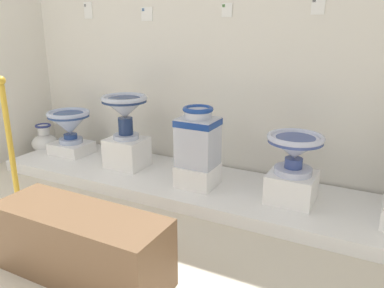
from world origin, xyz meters
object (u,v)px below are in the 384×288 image
object	(u,v)px
info_placard_second	(147,14)
antique_toilet_rightmost	(198,136)
plinth_block_central_ornate	(72,148)
info_placard_fourth	(318,6)
stanchion_post_near_left	(15,177)
plinth_block_pale_glazed	(127,153)
plinth_block_tall_cobalt	(292,187)
info_placard_first	(88,10)
museum_bench	(81,244)
plinth_block_rightmost	(198,175)
info_placard_third	(227,10)
decorative_vase_spare	(45,142)
antique_toilet_central_ornate	(69,122)
antique_toilet_tall_cobalt	(295,148)
antique_toilet_pale_glazed	(125,108)

from	to	relation	value
info_placard_second	antique_toilet_rightmost	bearing A→B (deg)	-32.88
plinth_block_central_ornate	antique_toilet_rightmost	bearing A→B (deg)	-4.78
info_placard_fourth	stanchion_post_near_left	distance (m)	2.57
plinth_block_pale_glazed	info_placard_second	world-z (taller)	info_placard_second
plinth_block_tall_cobalt	info_placard_first	distance (m)	2.61
info_placard_fourth	museum_bench	world-z (taller)	info_placard_fourth
plinth_block_rightmost	info_placard_first	distance (m)	2.03
info_placard_third	decorative_vase_spare	bearing A→B (deg)	-170.44
plinth_block_central_ornate	info_placard_fourth	distance (m)	2.63
plinth_block_rightmost	stanchion_post_near_left	distance (m)	1.38
antique_toilet_rightmost	stanchion_post_near_left	world-z (taller)	stanchion_post_near_left
plinth_block_pale_glazed	museum_bench	xyz separation A→B (m)	(0.67, -1.32, -0.04)
plinth_block_pale_glazed	info_placard_first	world-z (taller)	info_placard_first
info_placard_first	info_placard_second	size ratio (longest dim) A/B	1.29
antique_toilet_central_ornate	plinth_block_rightmost	distance (m)	1.52
antique_toilet_central_ornate	plinth_block_tall_cobalt	xyz separation A→B (m)	(2.24, -0.07, -0.22)
antique_toilet_central_ornate	antique_toilet_tall_cobalt	world-z (taller)	antique_toilet_tall_cobalt
plinth_block_rightmost	museum_bench	distance (m)	1.24
info_placard_first	decorative_vase_spare	size ratio (longest dim) A/B	0.47
plinth_block_pale_glazed	antique_toilet_tall_cobalt	world-z (taller)	antique_toilet_tall_cobalt
info_placard_third	plinth_block_rightmost	bearing A→B (deg)	-90.86
antique_toilet_tall_cobalt	stanchion_post_near_left	distance (m)	2.05
info_placard_first	stanchion_post_near_left	xyz separation A→B (m)	(0.42, -1.39, -1.20)
plinth_block_central_ornate	antique_toilet_tall_cobalt	xyz separation A→B (m)	(2.24, -0.07, 0.36)
antique_toilet_tall_cobalt	plinth_block_central_ornate	bearing A→B (deg)	178.30
stanchion_post_near_left	museum_bench	size ratio (longest dim) A/B	1.00
plinth_block_tall_cobalt	museum_bench	xyz separation A→B (m)	(-0.85, -1.30, -0.01)
antique_toilet_pale_glazed	info_placard_first	distance (m)	1.18
antique_toilet_central_ornate	plinth_block_tall_cobalt	bearing A→B (deg)	-1.70
plinth_block_central_ornate	info_placard_second	size ratio (longest dim) A/B	3.05
plinth_block_rightmost	antique_toilet_rightmost	world-z (taller)	antique_toilet_rightmost
info_placard_fourth	plinth_block_central_ornate	bearing A→B (deg)	-170.29
info_placard_first	stanchion_post_near_left	bearing A→B (deg)	-73.19
antique_toilet_rightmost	info_placard_fourth	bearing A→B (deg)	34.53
plinth_block_central_ornate	decorative_vase_spare	size ratio (longest dim) A/B	1.11
info_placard_first	info_placard_second	distance (m)	0.70
antique_toilet_tall_cobalt	info_placard_third	distance (m)	1.29
plinth_block_central_ornate	museum_bench	world-z (taller)	museum_bench
info_placard_third	museum_bench	xyz separation A→B (m)	(-0.11, -1.75, -1.27)
info_placard_first	antique_toilet_rightmost	bearing A→B (deg)	-18.90
antique_toilet_central_ornate	antique_toilet_pale_glazed	bearing A→B (deg)	-3.27
plinth_block_central_ornate	stanchion_post_near_left	size ratio (longest dim) A/B	0.36
antique_toilet_pale_glazed	info_placard_first	bearing A→B (deg)	149.29
info_placard_first	stanchion_post_near_left	size ratio (longest dim) A/B	0.15
plinth_block_central_ornate	info_placard_third	bearing A→B (deg)	14.26
info_placard_second	decorative_vase_spare	xyz separation A→B (m)	(-1.15, -0.33, -1.30)
plinth_block_pale_glazed	museum_bench	world-z (taller)	museum_bench
museum_bench	info_placard_third	bearing A→B (deg)	86.53
antique_toilet_pale_glazed	info_placard_second	world-z (taller)	info_placard_second
plinth_block_central_ornate	plinth_block_pale_glazed	size ratio (longest dim) A/B	1.10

